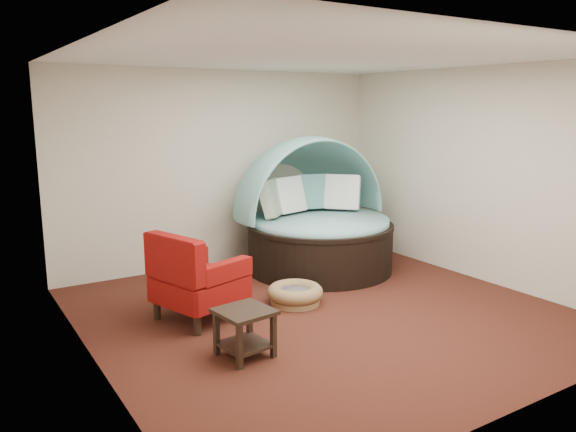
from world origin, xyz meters
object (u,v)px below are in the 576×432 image
side_table (245,326)px  pet_basket (295,294)px  canopy_daybed (315,208)px  red_armchair (195,280)px

side_table → pet_basket: bearing=38.7°
canopy_daybed → side_table: bearing=-136.2°
red_armchair → side_table: size_ratio=1.98×
canopy_daybed → red_armchair: size_ratio=2.14×
canopy_daybed → pet_basket: size_ratio=2.78×
pet_basket → side_table: size_ratio=1.53×
red_armchair → canopy_daybed: bearing=6.0°
side_table → canopy_daybed: bearing=42.6°
canopy_daybed → side_table: size_ratio=4.24×
pet_basket → red_armchair: red_armchair is taller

